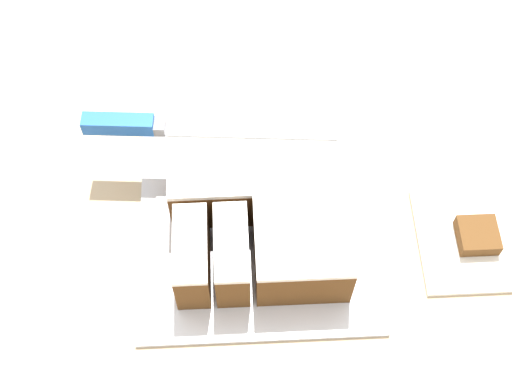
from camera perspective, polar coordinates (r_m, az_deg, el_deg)
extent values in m
cube|color=tan|center=(1.38, -2.58, -11.12)|extent=(1.40, 1.10, 0.92)
cube|color=silver|center=(0.96, 0.00, -1.32)|extent=(0.31, 0.37, 0.01)
cube|color=brown|center=(0.96, -0.16, 2.83)|extent=(0.22, 0.17, 0.08)
cube|color=white|center=(0.92, -0.16, 4.22)|extent=(0.22, 0.17, 0.01)
cube|color=brown|center=(0.89, 3.67, -4.71)|extent=(0.12, 0.11, 0.08)
cube|color=white|center=(0.85, 3.82, -3.52)|extent=(0.12, 0.11, 0.01)
cube|color=brown|center=(0.89, -5.12, -5.29)|extent=(0.04, 0.11, 0.08)
cube|color=white|center=(0.85, -5.33, -4.12)|extent=(0.04, 0.11, 0.01)
cube|color=brown|center=(0.89, -1.93, -5.17)|extent=(0.04, 0.11, 0.08)
cube|color=white|center=(0.85, -2.01, -4.00)|extent=(0.04, 0.11, 0.01)
cube|color=silver|center=(0.92, -0.80, 4.86)|extent=(0.24, 0.04, 0.00)
cube|color=slate|center=(0.93, -7.76, 5.21)|extent=(0.02, 0.02, 0.02)
cube|color=#1E59B2|center=(0.94, -10.96, 5.36)|extent=(0.09, 0.03, 0.02)
cube|color=white|center=(0.99, 17.11, -3.67)|extent=(0.15, 0.15, 0.01)
cube|color=brown|center=(0.97, 17.31, -3.33)|extent=(0.05, 0.05, 0.02)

